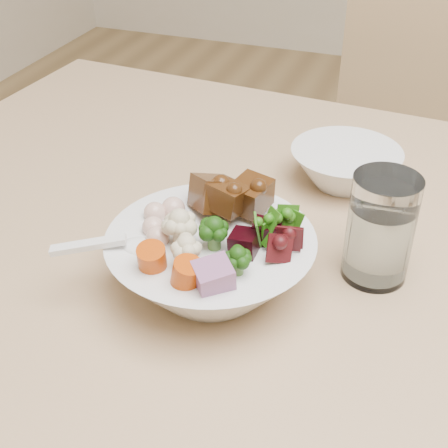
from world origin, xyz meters
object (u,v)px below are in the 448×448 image
Objects in this scene: food_bowl at (213,258)px; side_bowl at (345,167)px; water_glass at (380,232)px; chair_far at (414,209)px.

food_bowl is 0.26m from side_bowl.
chair_far is at bearing 87.29° from water_glass.
chair_far is 0.52m from side_bowl.
food_bowl is 1.47× the size of side_bowl.
water_glass is 0.19m from side_bowl.
side_bowl is at bearing 110.46° from water_glass.
water_glass reaches higher than food_bowl.
food_bowl is 1.79× the size of water_glass.
food_bowl is at bearing -153.46° from water_glass.
chair_far is 6.35× the size of side_bowl.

